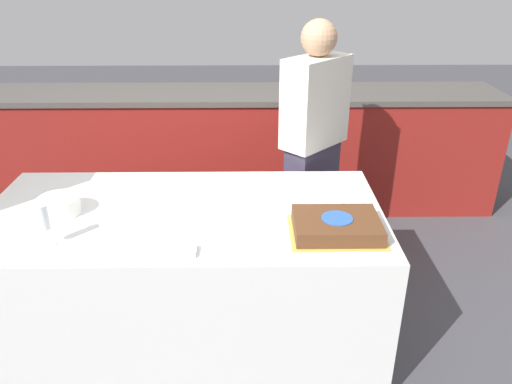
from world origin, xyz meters
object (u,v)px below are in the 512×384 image
at_px(cake, 336,226).
at_px(wine_glass, 44,219).
at_px(plate_stack, 59,205).
at_px(person_cutting_cake, 313,149).

height_order(cake, wine_glass, wine_glass).
bearing_deg(plate_stack, cake, -8.73).
bearing_deg(person_cutting_cake, cake, 44.51).
height_order(cake, plate_stack, plate_stack).
xyz_separation_m(cake, plate_stack, (-1.28, 0.20, 0.01)).
xyz_separation_m(cake, wine_glass, (-1.23, -0.09, 0.09)).
distance_m(plate_stack, wine_glass, 0.30).
xyz_separation_m(cake, person_cutting_cake, (0.00, 0.90, 0.02)).
bearing_deg(wine_glass, person_cutting_cake, 38.76).
bearing_deg(cake, person_cutting_cake, 90.00).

